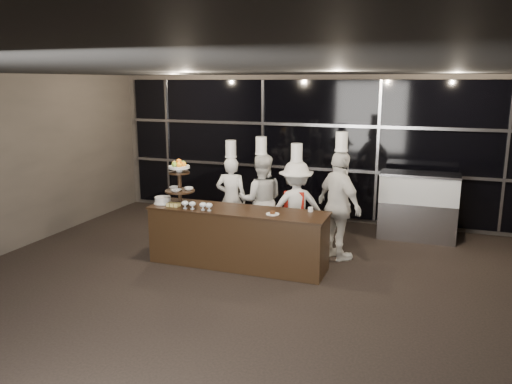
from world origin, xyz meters
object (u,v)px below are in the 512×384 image
(buffet_counter, at_px, (238,237))
(chef_b, at_px, (261,199))
(layer_cake, at_px, (163,200))
(chef_d, at_px, (339,205))
(display_stand, at_px, (179,179))
(chef_a, at_px, (231,197))
(display_case, at_px, (418,203))
(chef_c, at_px, (296,206))

(buffet_counter, relative_size, chef_b, 1.46)
(layer_cake, bearing_deg, chef_d, 17.93)
(display_stand, xyz_separation_m, chef_a, (0.41, 1.17, -0.53))
(chef_a, height_order, chef_d, chef_d)
(display_stand, distance_m, chef_d, 2.61)
(layer_cake, relative_size, display_case, 0.21)
(display_stand, relative_size, layer_cake, 2.48)
(display_stand, distance_m, layer_cake, 0.47)
(chef_d, bearing_deg, chef_a, 170.70)
(display_stand, bearing_deg, chef_c, 29.46)
(display_stand, relative_size, display_case, 0.53)
(buffet_counter, height_order, layer_cake, layer_cake)
(display_stand, bearing_deg, buffet_counter, 0.01)
(chef_d, bearing_deg, layer_cake, -162.07)
(chef_b, xyz_separation_m, chef_c, (0.67, -0.13, -0.04))
(buffet_counter, relative_size, chef_a, 1.54)
(display_case, relative_size, chef_c, 0.75)
(chef_a, relative_size, chef_d, 0.88)
(chef_a, xyz_separation_m, chef_d, (2.03, -0.33, 0.11))
(chef_c, relative_size, chef_d, 0.89)
(buffet_counter, xyz_separation_m, chef_a, (-0.59, 1.17, 0.34))
(layer_cake, height_order, chef_c, chef_c)
(layer_cake, distance_m, display_case, 4.63)
(chef_a, distance_m, chef_d, 2.06)
(buffet_counter, bearing_deg, display_stand, -179.99)
(chef_b, bearing_deg, chef_c, -11.28)
(chef_b, bearing_deg, chef_d, -9.92)
(buffet_counter, height_order, chef_a, chef_a)
(display_stand, bearing_deg, chef_a, 70.50)
(display_case, xyz_separation_m, chef_c, (-1.93, -1.47, 0.11))
(buffet_counter, relative_size, layer_cake, 9.47)
(buffet_counter, distance_m, chef_c, 1.22)
(layer_cake, height_order, chef_a, chef_a)
(display_stand, relative_size, chef_c, 0.40)
(chef_a, relative_size, chef_b, 0.95)
(display_stand, height_order, chef_b, chef_b)
(layer_cake, distance_m, chef_d, 2.87)
(display_stand, xyz_separation_m, layer_cake, (-0.29, -0.05, -0.37))
(buffet_counter, xyz_separation_m, chef_d, (1.44, 0.83, 0.45))
(display_case, relative_size, chef_b, 0.72)
(display_stand, bearing_deg, chef_d, 18.87)
(buffet_counter, xyz_separation_m, chef_b, (0.01, 1.08, 0.37))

